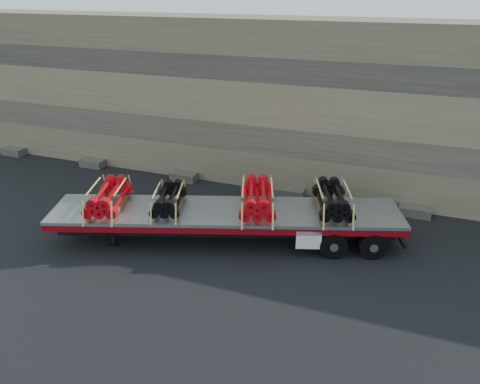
{
  "coord_description": "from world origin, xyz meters",
  "views": [
    {
      "loc": [
        6.42,
        -12.94,
        8.19
      ],
      "look_at": [
        1.06,
        1.2,
        1.49
      ],
      "focal_mm": 35.0,
      "sensor_mm": 36.0,
      "label": 1
    }
  ],
  "objects": [
    {
      "name": "bundle_front",
      "position": [
        -2.88,
        -1.03,
        1.58
      ],
      "size": [
        1.79,
        2.48,
        0.79
      ],
      "primitive_type": null,
      "rotation": [
        0.0,
        0.0,
        0.33
      ],
      "color": "red",
      "rests_on": "trailer"
    },
    {
      "name": "bundle_midrear",
      "position": [
        1.9,
        0.62,
        1.6
      ],
      "size": [
        1.88,
        2.6,
        0.83
      ],
      "primitive_type": null,
      "rotation": [
        0.0,
        0.0,
        0.33
      ],
      "color": "red",
      "rests_on": "trailer"
    },
    {
      "name": "bundle_rear",
      "position": [
        4.29,
        1.44,
        1.59
      ],
      "size": [
        1.8,
        2.5,
        0.8
      ],
      "primitive_type": null,
      "rotation": [
        0.0,
        0.0,
        0.33
      ],
      "color": "black",
      "rests_on": "trailer"
    },
    {
      "name": "bundle_midfront",
      "position": [
        -0.93,
        -0.36,
        1.53
      ],
      "size": [
        1.56,
        2.16,
        0.69
      ],
      "primitive_type": null,
      "rotation": [
        0.0,
        0.0,
        0.33
      ],
      "color": "black",
      "rests_on": "trailer"
    },
    {
      "name": "ground",
      "position": [
        0.0,
        0.0,
        0.0
      ],
      "size": [
        120.0,
        120.0,
        0.0
      ],
      "primitive_type": "plane",
      "color": "black",
      "rests_on": "ground"
    },
    {
      "name": "trailer",
      "position": [
        0.89,
        0.27,
        0.59
      ],
      "size": [
        11.95,
        6.02,
        1.19
      ],
      "primitive_type": null,
      "rotation": [
        0.0,
        0.0,
        0.33
      ],
      "color": "#ADAFB4",
      "rests_on": "ground"
    },
    {
      "name": "rock_wall",
      "position": [
        0.0,
        6.5,
        3.5
      ],
      "size": [
        44.0,
        3.0,
        7.0
      ],
      "primitive_type": "cube",
      "color": "#7A6B54",
      "rests_on": "ground"
    }
  ]
}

